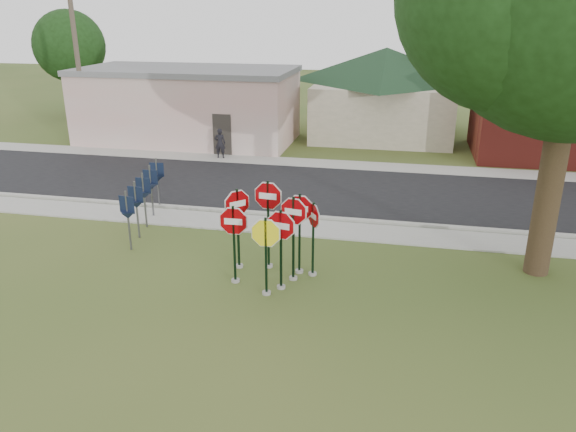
% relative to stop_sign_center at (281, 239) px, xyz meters
% --- Properties ---
extents(ground, '(120.00, 120.00, 0.00)m').
position_rel_stop_sign_center_xyz_m(ground, '(-0.34, -0.91, -1.50)').
color(ground, '#37521E').
rests_on(ground, ground).
extents(sidewalk_near, '(60.00, 1.60, 0.06)m').
position_rel_stop_sign_center_xyz_m(sidewalk_near, '(-0.34, 4.59, -1.47)').
color(sidewalk_near, '#9A9991').
rests_on(sidewalk_near, ground).
extents(road, '(60.00, 7.00, 0.04)m').
position_rel_stop_sign_center_xyz_m(road, '(-0.34, 9.09, -1.48)').
color(road, black).
rests_on(road, ground).
extents(sidewalk_far, '(60.00, 1.60, 0.06)m').
position_rel_stop_sign_center_xyz_m(sidewalk_far, '(-0.34, 13.39, -1.47)').
color(sidewalk_far, '#9A9991').
rests_on(sidewalk_far, ground).
extents(curb, '(60.00, 0.20, 0.14)m').
position_rel_stop_sign_center_xyz_m(curb, '(-0.34, 5.59, -1.43)').
color(curb, '#9A9991').
rests_on(curb, ground).
extents(stop_sign_center, '(1.10, 0.24, 2.44)m').
position_rel_stop_sign_center_xyz_m(stop_sign_center, '(0.00, 0.00, 0.00)').
color(stop_sign_center, gray).
rests_on(stop_sign_center, ground).
extents(stop_sign_yellow, '(1.09, 0.24, 2.34)m').
position_rel_stop_sign_center_xyz_m(stop_sign_yellow, '(-0.31, -0.42, -0.08)').
color(stop_sign_yellow, gray).
rests_on(stop_sign_yellow, ground).
extents(stop_sign_left, '(1.11, 0.24, 2.41)m').
position_rel_stop_sign_center_xyz_m(stop_sign_left, '(-1.36, 0.11, -0.02)').
color(stop_sign_left, gray).
rests_on(stop_sign_left, ground).
extents(stop_sign_right, '(1.06, 0.24, 2.62)m').
position_rel_stop_sign_center_xyz_m(stop_sign_right, '(0.22, 0.61, 0.13)').
color(stop_sign_right, gray).
rests_on(stop_sign_right, ground).
extents(stop_sign_back_right, '(1.07, 0.24, 2.55)m').
position_rel_stop_sign_center_xyz_m(stop_sign_back_right, '(0.31, 1.09, 0.08)').
color(stop_sign_back_right, gray).
rests_on(stop_sign_back_right, ground).
extents(stop_sign_back_left, '(1.14, 0.24, 2.84)m').
position_rel_stop_sign_center_xyz_m(stop_sign_back_left, '(-0.66, 1.26, 0.30)').
color(stop_sign_back_left, gray).
rests_on(stop_sign_back_left, ground).
extents(stop_sign_far_right, '(0.56, 0.80, 2.35)m').
position_rel_stop_sign_center_xyz_m(stop_sign_far_right, '(0.72, 1.00, -0.09)').
color(stop_sign_far_right, gray).
rests_on(stop_sign_far_right, ground).
extents(stop_sign_far_left, '(0.80, 0.82, 2.59)m').
position_rel_stop_sign_center_xyz_m(stop_sign_far_left, '(-1.54, 1.07, 0.12)').
color(stop_sign_far_left, gray).
rests_on(stop_sign_far_left, ground).
extents(route_sign_row, '(1.43, 4.63, 2.00)m').
position_rel_stop_sign_center_xyz_m(route_sign_row, '(-5.74, 3.59, -0.28)').
color(route_sign_row, '#59595E').
rests_on(route_sign_row, ground).
extents(building_stucco, '(12.20, 6.20, 4.20)m').
position_rel_stop_sign_center_xyz_m(building_stucco, '(-9.33, 17.09, 0.65)').
color(building_stucco, beige).
rests_on(building_stucco, ground).
extents(building_house, '(11.60, 11.60, 6.20)m').
position_rel_stop_sign_center_xyz_m(building_house, '(1.67, 21.09, 2.14)').
color(building_house, beige).
rests_on(building_house, ground).
extents(utility_pole_near, '(2.20, 0.26, 9.50)m').
position_rel_stop_sign_center_xyz_m(utility_pole_near, '(-14.34, 14.29, 3.46)').
color(utility_pole_near, '#4B4032').
rests_on(utility_pole_near, ground).
extents(bg_tree_left, '(4.90, 4.90, 7.35)m').
position_rel_stop_sign_center_xyz_m(bg_tree_left, '(-20.34, 23.09, 3.37)').
color(bg_tree_left, black).
rests_on(bg_tree_left, ground).
extents(pedestrian, '(0.60, 0.44, 1.53)m').
position_rel_stop_sign_center_xyz_m(pedestrian, '(-6.23, 13.38, -0.68)').
color(pedestrian, black).
rests_on(pedestrian, sidewalk_far).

